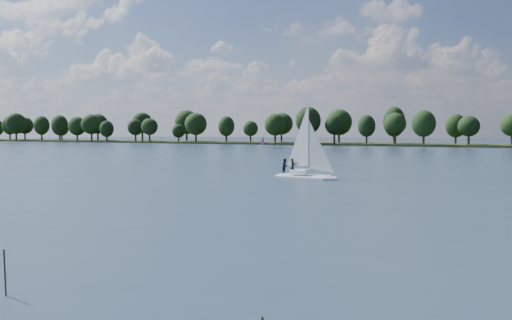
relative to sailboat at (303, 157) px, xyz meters
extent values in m
plane|color=#233342|center=(-4.93, 55.68, -2.63)|extent=(700.00, 700.00, 0.00)
cube|color=black|center=(-4.93, 167.68, -2.63)|extent=(660.00, 40.00, 1.50)
cube|color=white|center=(0.10, 0.00, -2.63)|extent=(7.32, 2.64, 0.84)
cube|color=white|center=(0.10, 0.00, -1.79)|extent=(2.21, 1.45, 0.53)
cylinder|color=silver|center=(0.10, 0.00, 2.16)|extent=(0.13, 0.13, 8.43)
imported|color=black|center=(-1.42, 0.16, -1.17)|extent=(0.48, 0.69, 1.82)
imported|color=black|center=(-2.30, -0.07, -1.17)|extent=(0.79, 0.96, 1.82)
cube|color=white|center=(-75.24, 129.94, -2.63)|extent=(2.74, 2.55, 0.43)
cylinder|color=silver|center=(-75.24, 129.94, -0.47)|extent=(0.08, 0.08, 3.85)
cube|color=#525456|center=(-208.04, 151.34, -2.63)|extent=(4.11, 2.23, 0.50)
camera|label=1|loc=(27.94, -61.68, 3.05)|focal=40.00mm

